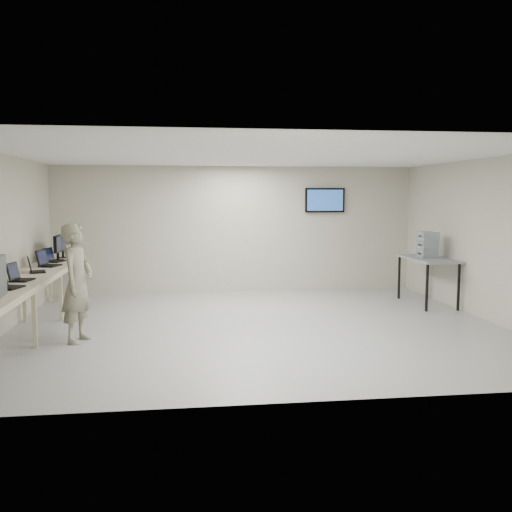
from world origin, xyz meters
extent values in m
cube|color=#969696|center=(0.00, 0.00, 0.00)|extent=(8.00, 7.00, 0.01)
cube|color=silver|center=(0.00, 0.00, 2.80)|extent=(8.00, 7.00, 0.01)
cube|color=#B6B49C|center=(0.00, 3.50, 1.40)|extent=(8.00, 0.01, 2.80)
cube|color=#B6B49C|center=(0.00, -3.50, 1.40)|extent=(8.00, 0.01, 2.80)
cube|color=#B6B49C|center=(4.00, 0.00, 1.40)|extent=(0.01, 7.00, 2.80)
cube|color=black|center=(2.00, 3.48, 2.05)|extent=(0.15, 0.04, 0.15)
cube|color=black|center=(2.00, 3.44, 2.05)|extent=(0.90, 0.06, 0.55)
cube|color=navy|center=(2.00, 3.40, 2.05)|extent=(0.82, 0.01, 0.47)
cube|color=tan|center=(-3.60, 0.00, 0.88)|extent=(0.75, 6.00, 0.04)
cube|color=#BEB895|center=(-3.23, 0.00, 0.85)|extent=(0.02, 6.00, 0.06)
cube|color=#BEB895|center=(-3.30, -0.90, 0.43)|extent=(0.06, 0.06, 0.86)
cube|color=#BEB895|center=(-3.90, 0.90, 0.43)|extent=(0.06, 0.06, 0.86)
cube|color=#BEB895|center=(-3.30, 0.90, 0.43)|extent=(0.06, 0.06, 0.86)
cube|color=#BEB895|center=(-3.90, 2.85, 0.43)|extent=(0.06, 0.06, 0.86)
cube|color=#BEB895|center=(-3.30, 2.85, 0.43)|extent=(0.06, 0.06, 0.86)
cube|color=black|center=(-3.54, -1.16, 0.91)|extent=(0.35, 0.43, 0.02)
cube|color=black|center=(-3.66, -1.16, 1.06)|extent=(0.13, 0.31, 0.22)
cube|color=black|center=(-3.56, -0.45, 0.91)|extent=(0.31, 0.39, 0.02)
cube|color=black|center=(-3.69, -0.45, 1.05)|extent=(0.13, 0.34, 0.25)
cube|color=black|center=(-3.67, -0.45, 1.05)|extent=(0.10, 0.30, 0.21)
cube|color=black|center=(-3.57, 0.49, 0.91)|extent=(0.32, 0.39, 0.02)
cube|color=black|center=(-3.69, 0.49, 1.04)|extent=(0.14, 0.33, 0.24)
cube|color=black|center=(-3.67, 0.49, 1.04)|extent=(0.12, 0.28, 0.20)
cube|color=black|center=(-3.54, 1.30, 0.91)|extent=(0.37, 0.44, 0.02)
cube|color=black|center=(-3.68, 1.30, 1.06)|extent=(0.16, 0.37, 0.27)
cube|color=black|center=(-3.66, 1.30, 1.06)|extent=(0.13, 0.32, 0.23)
cube|color=black|center=(-3.59, 2.00, 0.91)|extent=(0.34, 0.41, 0.02)
cube|color=black|center=(-3.72, 2.00, 1.05)|extent=(0.16, 0.33, 0.25)
cube|color=black|center=(-3.70, 2.00, 1.05)|extent=(0.13, 0.29, 0.21)
cylinder|color=black|center=(-3.60, 2.25, 0.91)|extent=(0.22, 0.22, 0.02)
cube|color=black|center=(-3.60, 2.25, 1.00)|extent=(0.04, 0.03, 0.18)
cube|color=black|center=(-3.60, 2.25, 1.22)|extent=(0.05, 0.49, 0.33)
cube|color=black|center=(-3.57, 2.25, 1.22)|extent=(0.00, 0.45, 0.28)
cylinder|color=black|center=(-3.60, 2.73, 0.91)|extent=(0.20, 0.20, 0.01)
cube|color=black|center=(-3.60, 2.73, 0.99)|extent=(0.04, 0.03, 0.16)
cube|color=black|center=(-3.60, 2.73, 1.19)|extent=(0.05, 0.44, 0.29)
cube|color=black|center=(-3.57, 2.73, 1.19)|extent=(0.00, 0.40, 0.25)
imported|color=gray|center=(-2.75, -0.61, 0.87)|extent=(0.58, 0.73, 1.75)
cube|color=gray|center=(3.60, 1.49, 0.91)|extent=(0.73, 1.55, 0.04)
cube|color=black|center=(3.29, 0.81, 0.45)|extent=(0.04, 0.04, 0.89)
cube|color=black|center=(3.29, 2.17, 0.45)|extent=(0.04, 0.04, 0.89)
cube|color=black|center=(3.91, 0.81, 0.45)|extent=(0.04, 0.04, 0.89)
cube|color=black|center=(3.91, 2.17, 0.45)|extent=(0.04, 0.04, 0.89)
cube|color=gray|center=(3.58, 1.49, 1.02)|extent=(0.32, 0.36, 0.17)
cube|color=gray|center=(3.58, 1.49, 1.19)|extent=(0.32, 0.36, 0.17)
cube|color=gray|center=(3.58, 1.49, 1.36)|extent=(0.32, 0.36, 0.17)
camera|label=1|loc=(-1.25, -9.13, 2.14)|focal=40.00mm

